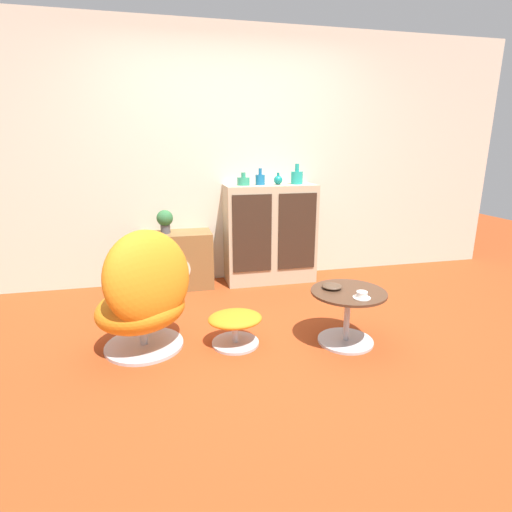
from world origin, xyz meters
name	(u,v)px	position (x,y,z in m)	size (l,w,h in m)	color
ground_plane	(269,346)	(0.00, 0.00, 0.00)	(12.00, 12.00, 0.00)	#9E3D19
wall_back	(228,159)	(0.00, 1.67, 1.30)	(6.40, 0.06, 2.60)	beige
sideboard	(270,234)	(0.40, 1.45, 0.52)	(0.96, 0.40, 1.04)	tan
tv_console	(177,260)	(-0.59, 1.45, 0.29)	(0.71, 0.38, 0.58)	brown
egg_chair	(145,295)	(-0.87, 0.15, 0.43)	(0.89, 0.88, 0.92)	#B7B7BC
ottoman	(235,323)	(-0.24, 0.08, 0.17)	(0.40, 0.35, 0.25)	#B7B7BC
coffee_table	(347,312)	(0.58, -0.08, 0.25)	(0.55, 0.55, 0.41)	#B7B7BC
vase_leftmost	(243,181)	(0.11, 1.45, 1.09)	(0.13, 0.13, 0.13)	#2D8E6B
vase_inner_left	(260,179)	(0.29, 1.45, 1.10)	(0.10, 0.10, 0.17)	#196699
vase_inner_right	(278,180)	(0.48, 1.45, 1.09)	(0.09, 0.09, 0.12)	#147A75
vase_rightmost	(297,177)	(0.69, 1.45, 1.12)	(0.13, 0.13, 0.21)	teal
potted_plant	(165,220)	(-0.69, 1.45, 0.72)	(0.16, 0.16, 0.24)	#4C4C51
teacup	(362,296)	(0.61, -0.23, 0.43)	(0.12, 0.12, 0.05)	white
bowl	(332,286)	(0.48, 0.00, 0.43)	(0.15, 0.15, 0.04)	#4C3828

